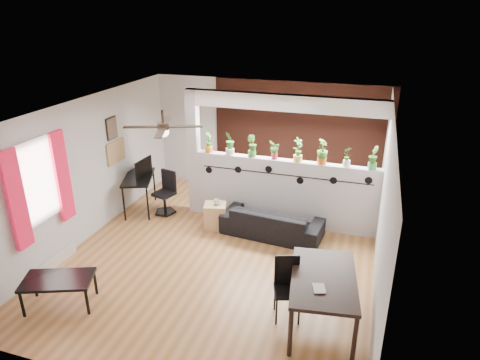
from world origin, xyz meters
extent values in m
cube|color=#925E2F|center=(0.00, 0.00, -0.05)|extent=(6.30, 7.10, 0.10)
cube|color=#B7B7BA|center=(0.00, 3.02, 1.30)|extent=(6.30, 0.04, 2.90)
cube|color=#B7B7BA|center=(0.00, -3.02, 1.30)|extent=(6.30, 0.04, 2.90)
cube|color=#B7B7BA|center=(-2.62, 0.00, 1.30)|extent=(0.04, 7.10, 2.90)
cube|color=#B7B7BA|center=(2.62, 0.00, 1.30)|extent=(0.04, 7.10, 2.90)
cube|color=white|center=(0.00, 0.00, 2.65)|extent=(6.30, 7.10, 0.10)
cube|color=#BCBCC1|center=(0.80, 1.50, 0.68)|extent=(3.60, 0.18, 1.35)
cube|color=white|center=(0.80, 1.50, 2.45)|extent=(3.60, 0.18, 0.30)
cube|color=#BCBCC1|center=(-1.11, 1.50, 1.30)|extent=(0.22, 0.20, 2.60)
cube|color=#9C412D|center=(0.80, 2.97, 1.30)|extent=(3.90, 0.05, 2.60)
cube|color=black|center=(0.80, 1.40, 1.08)|extent=(3.31, 0.01, 0.02)
cylinder|color=black|center=(-0.75, 1.40, 1.00)|extent=(0.14, 0.01, 0.14)
cylinder|color=black|center=(-0.13, 1.40, 1.08)|extent=(0.14, 0.01, 0.14)
cylinder|color=black|center=(0.49, 1.40, 1.16)|extent=(0.14, 0.01, 0.14)
cylinder|color=black|center=(1.11, 1.40, 1.00)|extent=(0.14, 0.01, 0.14)
cylinder|color=black|center=(1.73, 1.40, 1.08)|extent=(0.14, 0.01, 0.14)
cylinder|color=black|center=(2.35, 1.40, 1.16)|extent=(0.14, 0.01, 0.14)
cube|color=white|center=(-2.58, -1.20, 1.55)|extent=(0.02, 0.95, 1.25)
cube|color=white|center=(-2.57, -1.20, 1.55)|extent=(0.04, 1.05, 1.35)
cube|color=red|center=(-2.53, -1.70, 1.45)|extent=(0.06, 0.30, 1.55)
cube|color=red|center=(-2.53, -0.70, 1.45)|extent=(0.06, 0.30, 1.55)
cube|color=silver|center=(-2.54, -1.20, 0.09)|extent=(0.08, 1.00, 0.18)
cube|color=#A17C4D|center=(-2.58, 0.95, 1.35)|extent=(0.03, 0.60, 0.45)
cube|color=#8C7259|center=(-2.58, 0.90, 1.85)|extent=(0.03, 0.30, 0.40)
cube|color=black|center=(-2.58, 0.90, 1.85)|extent=(0.02, 0.34, 0.44)
cylinder|color=black|center=(-0.80, -0.30, 2.50)|extent=(0.04, 0.04, 0.20)
cylinder|color=black|center=(-0.80, -0.30, 2.35)|extent=(0.18, 0.18, 0.10)
sphere|color=white|center=(-0.80, -0.30, 2.26)|extent=(0.17, 0.17, 0.17)
cube|color=black|center=(-0.48, -0.18, 2.34)|extent=(0.55, 0.29, 0.01)
cube|color=black|center=(-0.92, 0.02, 2.34)|extent=(0.29, 0.55, 0.01)
cube|color=black|center=(-1.12, -0.42, 2.34)|extent=(0.55, 0.29, 0.01)
cube|color=black|center=(-0.68, -0.62, 2.34)|extent=(0.29, 0.55, 0.01)
cylinder|color=orange|center=(-0.78, 1.50, 1.41)|extent=(0.16, 0.16, 0.12)
imported|color=#205718|center=(-0.78, 1.50, 1.62)|extent=(0.18, 0.23, 0.34)
cylinder|color=silver|center=(-0.33, 1.50, 1.41)|extent=(0.17, 0.17, 0.12)
imported|color=#205718|center=(-0.33, 1.50, 1.63)|extent=(0.24, 0.28, 0.36)
cylinder|color=#358B32|center=(0.12, 1.50, 1.41)|extent=(0.15, 0.15, 0.12)
imported|color=#205718|center=(0.12, 1.50, 1.62)|extent=(0.25, 0.21, 0.33)
cylinder|color=red|center=(0.57, 1.50, 1.41)|extent=(0.12, 0.12, 0.12)
imported|color=#205718|center=(0.57, 1.50, 1.58)|extent=(0.17, 0.20, 0.26)
cylinder|color=#DFBF4E|center=(1.03, 1.50, 1.41)|extent=(0.17, 0.17, 0.12)
imported|color=#205718|center=(1.03, 1.50, 1.63)|extent=(0.31, 0.31, 0.36)
cylinder|color=#D26218|center=(1.48, 1.50, 1.41)|extent=(0.17, 0.17, 0.12)
imported|color=#205718|center=(1.48, 1.50, 1.64)|extent=(0.24, 0.28, 0.37)
cylinder|color=white|center=(1.93, 1.50, 1.41)|extent=(0.13, 0.13, 0.12)
imported|color=#205718|center=(1.93, 1.50, 1.59)|extent=(0.24, 0.23, 0.28)
cylinder|color=green|center=(2.38, 1.50, 1.41)|extent=(0.16, 0.16, 0.12)
imported|color=#205718|center=(2.38, 1.50, 1.62)|extent=(0.22, 0.25, 0.34)
imported|color=black|center=(0.69, 0.95, 0.27)|extent=(1.87, 0.89, 0.53)
cube|color=tan|center=(-0.44, 0.90, 0.26)|extent=(0.50, 0.47, 0.51)
imported|color=gray|center=(-0.39, 0.90, 0.56)|extent=(0.15, 0.15, 0.11)
cube|color=black|center=(-2.25, 1.16, 0.75)|extent=(0.89, 1.19, 0.04)
cylinder|color=black|center=(-2.30, 0.62, 0.36)|extent=(0.04, 0.04, 0.73)
cylinder|color=black|center=(-1.85, 0.78, 0.36)|extent=(0.04, 0.04, 0.73)
cylinder|color=black|center=(-2.65, 1.54, 0.36)|extent=(0.04, 0.04, 0.73)
cylinder|color=black|center=(-2.20, 1.70, 0.36)|extent=(0.04, 0.04, 0.73)
imported|color=black|center=(-2.25, 1.31, 0.86)|extent=(0.33, 0.08, 0.19)
cylinder|color=black|center=(-1.67, 1.16, 0.04)|extent=(0.47, 0.47, 0.04)
cylinder|color=black|center=(-1.67, 1.16, 0.23)|extent=(0.05, 0.05, 0.40)
cube|color=black|center=(-1.67, 1.16, 0.45)|extent=(0.47, 0.47, 0.06)
cube|color=black|center=(-1.63, 1.33, 0.70)|extent=(0.36, 0.15, 0.43)
cube|color=black|center=(1.92, -1.25, 0.74)|extent=(1.04, 1.50, 0.05)
cylinder|color=black|center=(1.63, -1.95, 0.36)|extent=(0.06, 0.06, 0.71)
cylinder|color=black|center=(2.39, -1.85, 0.36)|extent=(0.06, 0.06, 0.71)
cylinder|color=black|center=(1.45, -0.65, 0.36)|extent=(0.06, 0.06, 0.71)
cylinder|color=black|center=(2.21, -0.54, 0.36)|extent=(0.06, 0.06, 0.71)
imported|color=gray|center=(1.82, -1.55, 0.78)|extent=(0.20, 0.24, 0.02)
cube|color=black|center=(1.45, -1.26, 0.44)|extent=(0.46, 0.46, 0.03)
cube|color=black|center=(1.40, -1.10, 0.68)|extent=(0.34, 0.13, 0.47)
cube|color=black|center=(1.34, -1.45, 0.22)|extent=(0.03, 0.03, 0.44)
cube|color=black|center=(1.64, -1.36, 0.22)|extent=(0.03, 0.03, 0.44)
cube|color=black|center=(1.25, -1.16, 0.45)|extent=(0.03, 0.03, 0.89)
cube|color=black|center=(1.55, -1.06, 0.45)|extent=(0.03, 0.03, 0.89)
cube|color=black|center=(-1.76, -2.00, 0.43)|extent=(1.11, 0.86, 0.04)
cylinder|color=black|center=(-2.09, -2.38, 0.21)|extent=(0.04, 0.04, 0.41)
cylinder|color=black|center=(-1.26, -2.06, 0.21)|extent=(0.04, 0.04, 0.41)
cylinder|color=black|center=(-2.26, -1.95, 0.21)|extent=(0.04, 0.04, 0.41)
cylinder|color=black|center=(-1.43, -1.62, 0.21)|extent=(0.04, 0.04, 0.41)
camera|label=1|loc=(2.30, -6.09, 4.10)|focal=32.00mm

